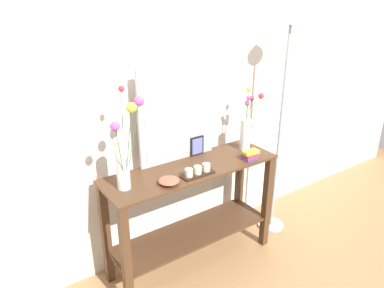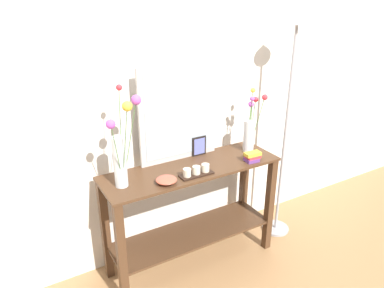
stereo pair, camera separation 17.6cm
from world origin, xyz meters
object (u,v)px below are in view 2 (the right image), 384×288
Objects in this scene: console_table at (192,205)px; tall_vase_left at (121,151)px; decorative_bowl at (166,180)px; book_stack at (252,157)px; mirror_leaning at (179,114)px; candle_tray at (196,172)px; vase_right at (250,130)px; floor_lamp at (290,93)px; picture_frame_small at (199,146)px.

tall_vase_left is at bearing -177.08° from console_table.
book_stack is at bearing -1.22° from decorative_bowl.
book_stack is at bearing -35.09° from mirror_leaning.
tall_vase_left is at bearing -158.58° from mirror_leaning.
candle_tray is at bearing -0.34° from decorative_bowl.
tall_vase_left is 1.01m from book_stack.
vase_right is 0.62m from candle_tray.
floor_lamp reaches higher than decorative_bowl.
vase_right is 3.29× the size of picture_frame_small.
tall_vase_left reaches higher than candle_tray.
vase_right is 0.42m from picture_frame_small.
console_table is 2.67× the size of vase_right.
candle_tray is (-0.58, -0.16, -0.15)m from vase_right.
console_table is at bearing 178.38° from floor_lamp.
floor_lamp is (0.89, -0.20, 0.08)m from mirror_leaning.
tall_vase_left reaches higher than console_table.
floor_lamp is (0.72, -0.18, 0.37)m from picture_frame_small.
tall_vase_left is 0.36m from decorative_bowl.
floor_lamp is at bearing -1.62° from console_table.
picture_frame_small is at bearing 55.67° from candle_tray.
console_table is at bearing -176.85° from vase_right.
vase_right reaches higher than console_table.
floor_lamp reaches higher than vase_right.
picture_frame_small is (0.15, 0.16, 0.40)m from console_table.
floor_lamp is at bearing -12.91° from mirror_leaning.
console_table is 2.00× the size of tall_vase_left.
vase_right is 3.55× the size of decorative_bowl.
tall_vase_left is 4.72× the size of decorative_bowl.
book_stack is at bearing -120.92° from vase_right.
candle_tray is at bearing -11.30° from tall_vase_left.
mirror_leaning is 0.60m from vase_right.
tall_vase_left is (-0.52, -0.21, -0.10)m from mirror_leaning.
mirror_leaning is at bearing 84.34° from candle_tray.
vase_right is 3.94× the size of book_stack.
picture_frame_small is (0.16, -0.02, -0.28)m from mirror_leaning.
mirror_leaning reaches higher than vase_right.
tall_vase_left is 5.25× the size of book_stack.
vase_right reaches higher than picture_frame_small.
tall_vase_left reaches higher than picture_frame_small.
mirror_leaning is 0.57m from tall_vase_left.
candle_tray is (-0.04, -0.13, 0.35)m from console_table.
candle_tray is at bearing 178.36° from book_stack.
mirror_leaning is 4.70× the size of picture_frame_small.
book_stack is (0.45, -0.32, -0.32)m from mirror_leaning.
console_table is 10.52× the size of book_stack.
console_table is 0.59m from book_stack.
mirror_leaning is 0.33m from picture_frame_small.
picture_frame_small is 1.20× the size of book_stack.
book_stack is 0.61m from floor_lamp.
candle_tray is at bearing -124.33° from picture_frame_small.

